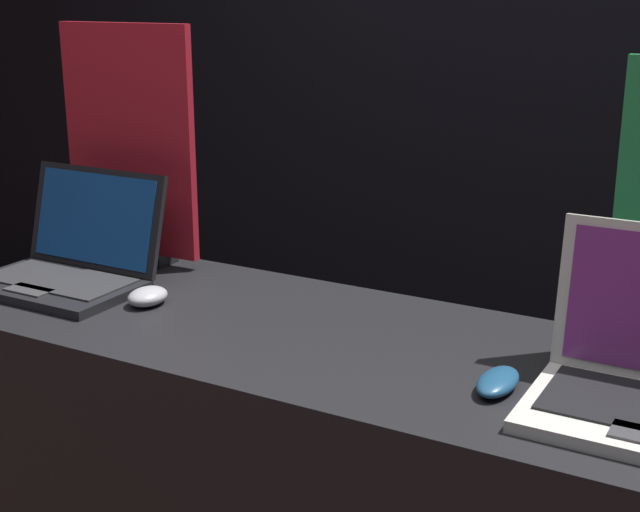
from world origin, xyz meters
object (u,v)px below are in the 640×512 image
(promo_stand_front, at_px, (130,150))
(laptop_front, at_px, (71,259))
(mouse_front, at_px, (148,296))
(mouse_back, at_px, (498,382))

(promo_stand_front, bearing_deg, laptop_front, -90.00)
(mouse_front, height_order, mouse_back, mouse_front)
(promo_stand_front, bearing_deg, mouse_front, -45.59)
(laptop_front, distance_m, mouse_back, 0.98)
(promo_stand_front, relative_size, mouse_back, 4.53)
(laptop_front, relative_size, promo_stand_front, 0.66)
(mouse_back, bearing_deg, promo_stand_front, 164.10)
(promo_stand_front, bearing_deg, mouse_back, -15.90)
(laptop_front, height_order, mouse_back, laptop_front)
(mouse_back, bearing_deg, laptop_front, 175.99)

